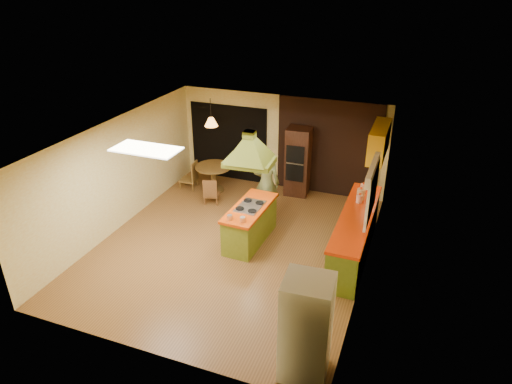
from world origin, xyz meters
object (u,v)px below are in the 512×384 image
at_px(refrigerator, 306,328).
at_px(dining_table, 213,173).
at_px(wall_oven, 298,161).
at_px(canister_large, 361,194).
at_px(kitchen_island, 250,223).
at_px(man, 266,183).

height_order(refrigerator, dining_table, refrigerator).
distance_m(wall_oven, canister_large, 2.46).
bearing_deg(canister_large, refrigerator, -91.24).
bearing_deg(kitchen_island, dining_table, 134.70).
bearing_deg(man, dining_table, -36.05).
xyz_separation_m(man, refrigerator, (2.10, -4.26, -0.03)).
xyz_separation_m(kitchen_island, man, (-0.05, 1.18, 0.43)).
distance_m(man, refrigerator, 4.75).
relative_size(man, refrigerator, 1.04).
bearing_deg(kitchen_island, man, 94.86).
bearing_deg(canister_large, kitchen_island, -154.94).
bearing_deg(wall_oven, kitchen_island, -100.08).
height_order(wall_oven, dining_table, wall_oven).
relative_size(kitchen_island, canister_large, 7.02).
distance_m(kitchen_island, refrigerator, 3.72).
distance_m(man, dining_table, 1.98).
xyz_separation_m(wall_oven, dining_table, (-2.11, -0.62, -0.40)).
height_order(refrigerator, canister_large, refrigerator).
distance_m(kitchen_island, dining_table, 2.70).
height_order(kitchen_island, man, man).
relative_size(kitchen_island, dining_table, 1.80).
relative_size(wall_oven, canister_large, 7.48).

